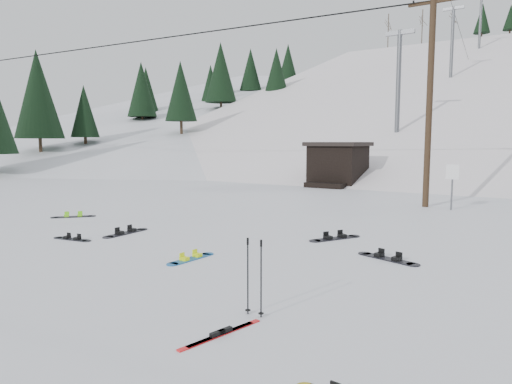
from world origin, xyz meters
The scene contains 19 objects.
ground centered at (0.00, 0.00, 0.00)m, with size 200.00×200.00×0.00m, color white.
ski_slope centered at (0.00, 55.00, -12.00)m, with size 60.00×75.00×45.00m, color white.
ridge_left centered at (-36.00, 48.00, -11.00)m, with size 34.00×85.00×38.00m, color white.
treeline_left centered at (-34.00, 40.00, 0.00)m, with size 20.00×64.00×10.00m, color black, non-canonical shape.
treeline_crest centered at (0.00, 86.00, 0.00)m, with size 50.00×6.00×10.00m, color black, non-canonical shape.
utility_pole centered at (2.00, 14.00, 4.68)m, with size 2.00×0.26×9.00m.
trail_sign centered at (3.10, 13.58, 1.27)m, with size 0.50×0.09×1.85m.
lift_hut centered at (-5.00, 20.94, 1.36)m, with size 3.40×4.10×2.75m.
lift_tower_near centered at (-4.00, 30.00, 7.86)m, with size 2.20×0.36×8.00m.
lift_tower_mid centered at (-4.00, 50.00, 14.36)m, with size 2.20×0.36×8.00m.
lift_tower_far centered at (-4.00, 70.00, 20.86)m, with size 2.20×0.36×8.00m.
hero_snowboard centered at (-0.47, 1.86, 0.03)m, with size 0.33×1.45×0.10m.
hero_skis centered at (2.71, -1.09, 0.02)m, with size 0.39×1.47×0.08m.
ski_poles centered at (2.69, -0.21, 0.63)m, with size 0.34×0.09×1.24m.
board_scatter_a centered at (-4.73, 1.67, 0.02)m, with size 1.30×0.42×0.09m.
board_scatter_b centered at (-4.14, 3.09, 0.03)m, with size 0.40×1.70×0.12m.
board_scatter_c centered at (-8.13, 4.08, 0.03)m, with size 1.13×1.25×0.11m.
board_scatter_d centered at (3.39, 4.40, 0.03)m, with size 1.57×0.69×0.11m.
board_scatter_f centered at (1.43, 5.83, 0.03)m, with size 0.98×1.55×0.12m.
Camera 1 is at (6.55, -6.02, 2.73)m, focal length 32.00 mm.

